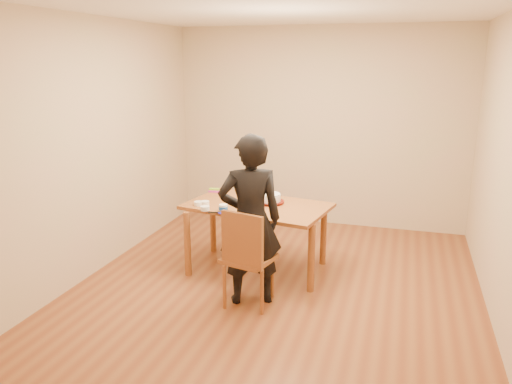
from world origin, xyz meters
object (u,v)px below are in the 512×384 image
(cake_plate, at_px, (270,202))
(cake, at_px, (270,198))
(person, at_px, (250,220))
(dining_table, at_px, (257,206))
(dining_chair, at_px, (249,259))

(cake_plate, bearing_deg, cake, 0.00)
(cake, bearing_deg, person, -87.64)
(cake, relative_size, person, 0.14)
(dining_table, distance_m, person, 0.75)
(cake_plate, relative_size, cake, 1.34)
(dining_table, height_order, cake_plate, cake_plate)
(dining_table, height_order, person, person)
(cake, bearing_deg, dining_chair, -87.76)
(cake, distance_m, person, 0.83)
(dining_chair, bearing_deg, dining_table, 114.74)
(dining_chair, bearing_deg, cake, 106.02)
(dining_table, relative_size, cake_plate, 4.88)
(dining_chair, distance_m, cake_plate, 0.93)
(dining_chair, relative_size, person, 0.26)
(dining_chair, relative_size, cake, 1.87)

